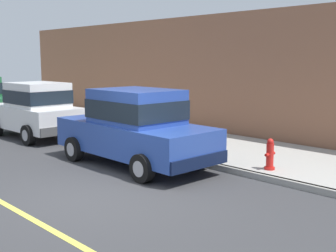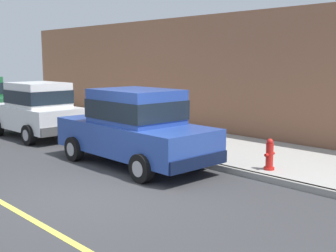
# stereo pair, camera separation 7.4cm
# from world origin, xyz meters

# --- Properties ---
(ground_plane) EXTENTS (80.00, 80.00, 0.00)m
(ground_plane) POSITION_xyz_m (0.00, 0.00, 0.00)
(ground_plane) COLOR #38383A
(curb) EXTENTS (0.16, 64.00, 0.14)m
(curb) POSITION_xyz_m (3.20, 0.00, 0.07)
(curb) COLOR gray
(curb) RESTS_ON ground
(sidewalk) EXTENTS (3.60, 64.00, 0.14)m
(sidewalk) POSITION_xyz_m (5.00, 0.00, 0.07)
(sidewalk) COLOR #A8A59E
(sidewalk) RESTS_ON ground
(lane_centre_line) EXTENTS (0.12, 57.60, 0.01)m
(lane_centre_line) POSITION_xyz_m (-1.60, 0.00, 0.00)
(lane_centre_line) COLOR #E0D64C
(lane_centre_line) RESTS_ON ground
(car_blue_sedan) EXTENTS (2.09, 4.63, 1.92)m
(car_blue_sedan) POSITION_xyz_m (2.07, 1.40, 0.98)
(car_blue_sedan) COLOR #28479E
(car_blue_sedan) RESTS_ON ground
(car_white_hatchback) EXTENTS (2.02, 3.84, 1.88)m
(car_white_hatchback) POSITION_xyz_m (2.15, 6.74, 0.98)
(car_white_hatchback) COLOR white
(car_white_hatchback) RESTS_ON ground
(dog_grey) EXTENTS (0.29, 0.75, 0.49)m
(dog_grey) POSITION_xyz_m (5.21, 1.56, 0.43)
(dog_grey) COLOR #999691
(dog_grey) RESTS_ON sidewalk
(fire_hydrant) EXTENTS (0.34, 0.24, 0.72)m
(fire_hydrant) POSITION_xyz_m (3.65, -1.52, 0.48)
(fire_hydrant) COLOR red
(fire_hydrant) RESTS_ON sidewalk
(building_facade) EXTENTS (0.50, 20.00, 4.18)m
(building_facade) POSITION_xyz_m (7.10, 5.19, 2.09)
(building_facade) COLOR #8C5B42
(building_facade) RESTS_ON ground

